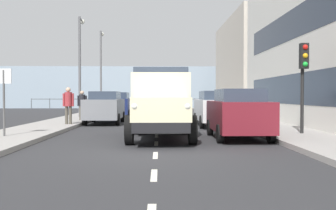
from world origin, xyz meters
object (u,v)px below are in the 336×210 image
Objects in this scene: lamp_post_promenade at (80,57)px; lamp_post_far at (101,64)px; car_grey_oppositeside_0 at (105,107)px; car_white_kerbside_1 at (215,108)px; car_navy_oppositeside_1 at (116,105)px; pedestrian_near_railing at (68,102)px; traffic_light_near at (303,68)px; pedestrian_strolling at (82,103)px; truck_vintage_cream at (161,105)px; car_maroon_kerbside_near at (238,113)px; street_sign at (4,90)px.

lamp_post_far is (0.10, -9.40, 0.36)m from lamp_post_promenade.
lamp_post_far is (2.20, -13.27, 3.39)m from car_grey_oppositeside_0.
car_navy_oppositeside_1 is (5.63, -7.38, 0.00)m from car_white_kerbside_1.
pedestrian_near_railing is 0.55× the size of traffic_light_near.
pedestrian_near_railing reaches higher than pedestrian_strolling.
lamp_post_promenade is 0.90× the size of lamp_post_far.
pedestrian_strolling is (6.97, -2.57, 0.21)m from car_white_kerbside_1.
truck_vintage_cream reaches higher than car_maroon_kerbside_near.
car_maroon_kerbside_near is at bearing -178.11° from street_sign.
lamp_post_promenade is at bearing -55.62° from car_maroon_kerbside_near.
car_grey_oppositeside_0 is (5.63, -1.93, 0.00)m from car_white_kerbside_1.
traffic_light_near is at bearing -173.77° from truck_vintage_cream.
lamp_post_far is at bearing -74.24° from car_navy_oppositeside_1.
pedestrian_near_railing is at bearing 92.95° from lamp_post_far.
car_grey_oppositeside_0 is 0.60× the size of lamp_post_far.
pedestrian_near_railing is 0.25× the size of lamp_post_far.
street_sign is (0.87, 5.35, 0.50)m from pedestrian_near_railing.
car_white_kerbside_1 is 1.04× the size of car_grey_oppositeside_0.
lamp_post_far is at bearing -89.38° from lamp_post_promenade.
traffic_light_near is at bearing 116.71° from lamp_post_far.
car_navy_oppositeside_1 is at bearing -142.94° from lamp_post_promenade.
truck_vintage_cream is at bearing 117.53° from pedestrian_strolling.
pedestrian_near_railing is (7.03, -5.09, 0.29)m from car_maroon_kerbside_near.
car_white_kerbside_1 is 2.68× the size of pedestrian_strolling.
car_maroon_kerbside_near is 8.68m from pedestrian_near_railing.
pedestrian_strolling is 0.23× the size of lamp_post_far.
truck_vintage_cream reaches higher than pedestrian_strolling.
pedestrian_near_railing is 0.28× the size of lamp_post_promenade.
pedestrian_near_railing is 5.45m from street_sign.
lamp_post_far reaches higher than car_navy_oppositeside_1.
pedestrian_strolling is at bearing -62.47° from truck_vintage_cream.
car_maroon_kerbside_near is 0.88× the size of car_white_kerbside_1.
car_grey_oppositeside_0 is 1.31× the size of traffic_light_near.
truck_vintage_cream is 21.74m from lamp_post_far.
street_sign is at bearing 3.46° from traffic_light_near.
truck_vintage_cream is 3.48× the size of pedestrian_strolling.
car_grey_oppositeside_0 is 1.50m from pedestrian_strolling.
car_maroon_kerbside_near is 14.06m from car_navy_oppositeside_1.
lamp_post_far is 21.12m from street_sign.
pedestrian_near_railing reaches higher than car_white_kerbside_1.
street_sign is (7.90, 0.26, 0.79)m from car_maroon_kerbside_near.
car_navy_oppositeside_1 is at bearing -77.24° from truck_vintage_cream.
traffic_light_near reaches higher than car_maroon_kerbside_near.
traffic_light_near reaches higher than car_grey_oppositeside_0.
car_maroon_kerbside_near is 9.32m from car_grey_oppositeside_0.
street_sign is at bearing 73.55° from car_grey_oppositeside_0.
car_grey_oppositeside_0 is 5.46m from car_navy_oppositeside_1.
lamp_post_promenade is (2.10, 1.59, 3.03)m from car_navy_oppositeside_1.
truck_vintage_cream reaches higher than street_sign.
car_grey_oppositeside_0 is at bearing -18.91° from car_white_kerbside_1.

